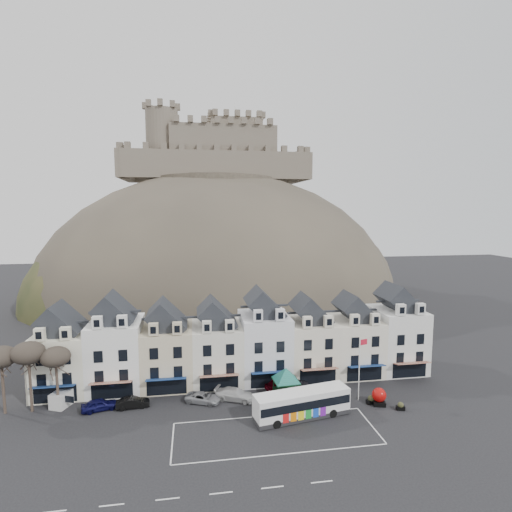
% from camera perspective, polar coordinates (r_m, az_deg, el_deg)
% --- Properties ---
extents(ground, '(300.00, 300.00, 0.00)m').
position_cam_1_polar(ground, '(46.09, 0.47, -24.99)').
color(ground, black).
rests_on(ground, ground).
extents(coach_bay_markings, '(22.00, 7.50, 0.01)m').
position_cam_1_polar(coach_bay_markings, '(47.46, 2.81, -23.97)').
color(coach_bay_markings, silver).
rests_on(coach_bay_markings, ground).
extents(townhouse_terrace, '(54.40, 9.35, 11.80)m').
position_cam_1_polar(townhouse_terrace, '(58.19, -2.03, -12.24)').
color(townhouse_terrace, white).
rests_on(townhouse_terrace, ground).
extents(castle_hill, '(100.00, 76.00, 68.00)m').
position_cam_1_polar(castle_hill, '(110.54, -4.82, -5.85)').
color(castle_hill, '#3D372F').
rests_on(castle_hill, ground).
extents(castle, '(50.20, 22.20, 22.00)m').
position_cam_1_polar(castle, '(115.88, -5.66, 14.66)').
color(castle, '#695C50').
rests_on(castle, ground).
extents(tree_left_far, '(3.61, 3.61, 8.24)m').
position_cam_1_polar(tree_left_far, '(56.77, -32.64, -12.13)').
color(tree_left_far, '#3A2E25').
rests_on(tree_left_far, ground).
extents(tree_left_mid, '(3.78, 3.78, 8.64)m').
position_cam_1_polar(tree_left_mid, '(55.55, -29.77, -11.98)').
color(tree_left_mid, '#3A2E25').
rests_on(tree_left_mid, ground).
extents(tree_left_near, '(3.43, 3.43, 7.84)m').
position_cam_1_polar(tree_left_near, '(54.78, -26.72, -12.82)').
color(tree_left_near, '#3A2E25').
rests_on(tree_left_near, ground).
extents(bus, '(11.71, 4.66, 3.22)m').
position_cam_1_polar(bus, '(49.79, 6.58, -20.10)').
color(bus, '#262628').
rests_on(bus, ground).
extents(bus_shelter, '(6.27, 6.27, 3.98)m').
position_cam_1_polar(bus_shelter, '(53.50, 4.31, -16.55)').
color(bus_shelter, black).
rests_on(bus_shelter, ground).
extents(red_buoy, '(1.76, 1.76, 2.15)m').
position_cam_1_polar(red_buoy, '(54.67, 17.16, -18.60)').
color(red_buoy, black).
rests_on(red_buoy, ground).
extents(flagpole, '(1.15, 0.39, 8.18)m').
position_cam_1_polar(flagpole, '(53.78, 14.62, -14.80)').
color(flagpole, silver).
rests_on(flagpole, ground).
extents(white_van, '(3.20, 4.47, 1.87)m').
position_cam_1_polar(white_van, '(58.02, -25.49, -17.61)').
color(white_van, silver).
rests_on(white_van, ground).
extents(planter_west, '(1.13, 0.77, 1.10)m').
position_cam_1_polar(planter_west, '(54.87, 16.09, -19.13)').
color(planter_west, black).
rests_on(planter_west, ground).
extents(planter_east, '(1.09, 0.71, 1.00)m').
position_cam_1_polar(planter_east, '(54.48, 19.95, -19.52)').
color(planter_east, black).
rests_on(planter_east, ground).
extents(car_navy, '(4.46, 2.74, 1.42)m').
position_cam_1_polar(car_navy, '(54.82, -21.46, -19.15)').
color(car_navy, '#0C0C3C').
rests_on(car_navy, ground).
extents(car_black, '(4.11, 1.82, 1.31)m').
position_cam_1_polar(car_black, '(54.16, -17.19, -19.38)').
color(car_black, black).
rests_on(car_black, ground).
extents(car_silver, '(4.82, 3.53, 1.23)m').
position_cam_1_polar(car_silver, '(53.64, -7.58, -19.43)').
color(car_silver, gray).
rests_on(car_silver, ground).
extents(car_white, '(5.58, 4.00, 1.50)m').
position_cam_1_polar(car_white, '(53.80, -3.02, -19.14)').
color(car_white, silver).
rests_on(car_white, ground).
extents(car_maroon, '(4.59, 3.34, 1.45)m').
position_cam_1_polar(car_maroon, '(56.77, 3.43, -17.72)').
color(car_maroon, '#4C040E').
rests_on(car_maroon, ground).
extents(car_charcoal, '(4.04, 1.68, 1.30)m').
position_cam_1_polar(car_charcoal, '(57.43, 5.40, -17.52)').
color(car_charcoal, black).
rests_on(car_charcoal, ground).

